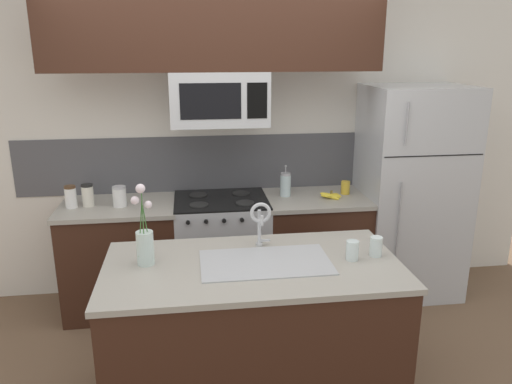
% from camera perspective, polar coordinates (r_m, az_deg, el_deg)
% --- Properties ---
extents(ground_plane, '(10.00, 10.00, 0.00)m').
position_cam_1_polar(ground_plane, '(3.69, -2.70, -18.90)').
color(ground_plane, brown).
extents(rear_partition, '(5.20, 0.10, 2.60)m').
position_cam_1_polar(rear_partition, '(4.39, -0.54, 5.51)').
color(rear_partition, silver).
rests_on(rear_partition, ground).
extents(splash_band, '(3.38, 0.01, 0.48)m').
position_cam_1_polar(splash_band, '(4.34, -4.38, 3.31)').
color(splash_band, '#4C4C51').
rests_on(splash_band, rear_partition).
extents(back_counter_left, '(0.92, 0.65, 0.91)m').
position_cam_1_polar(back_counter_left, '(4.29, -15.07, -7.20)').
color(back_counter_left, '#381E14').
rests_on(back_counter_left, ground).
extents(back_counter_right, '(0.87, 0.65, 0.91)m').
position_cam_1_polar(back_counter_right, '(4.37, 6.67, -6.23)').
color(back_counter_right, '#381E14').
rests_on(back_counter_right, ground).
extents(stove_range, '(0.76, 0.64, 0.93)m').
position_cam_1_polar(stove_range, '(4.25, -3.90, -6.75)').
color(stove_range, '#B7BABF').
rests_on(stove_range, ground).
extents(microwave, '(0.74, 0.40, 0.41)m').
position_cam_1_polar(microwave, '(3.91, -4.24, 10.62)').
color(microwave, '#B7BABF').
extents(upper_cabinet_band, '(2.49, 0.34, 0.60)m').
position_cam_1_polar(upper_cabinet_band, '(3.86, -4.80, 18.04)').
color(upper_cabinet_band, '#381E14').
extents(refrigerator, '(0.84, 0.74, 1.82)m').
position_cam_1_polar(refrigerator, '(4.52, 17.18, -0.02)').
color(refrigerator, '#B7BABF').
rests_on(refrigerator, ground).
extents(storage_jar_tall, '(0.09, 0.09, 0.18)m').
position_cam_1_polar(storage_jar_tall, '(4.14, -20.41, -0.53)').
color(storage_jar_tall, silver).
rests_on(storage_jar_tall, back_counter_left).
extents(storage_jar_medium, '(0.09, 0.09, 0.18)m').
position_cam_1_polar(storage_jar_medium, '(4.15, -18.68, -0.34)').
color(storage_jar_medium, silver).
rests_on(storage_jar_medium, back_counter_left).
extents(storage_jar_short, '(0.11, 0.11, 0.16)m').
position_cam_1_polar(storage_jar_short, '(4.07, -15.34, -0.49)').
color(storage_jar_short, silver).
rests_on(storage_jar_short, back_counter_left).
extents(banana_bunch, '(0.19, 0.15, 0.08)m').
position_cam_1_polar(banana_bunch, '(4.19, 8.60, -0.42)').
color(banana_bunch, yellow).
rests_on(banana_bunch, back_counter_right).
extents(french_press, '(0.09, 0.09, 0.27)m').
position_cam_1_polar(french_press, '(4.19, 3.38, 0.86)').
color(french_press, silver).
rests_on(french_press, back_counter_right).
extents(coffee_tin, '(0.08, 0.08, 0.11)m').
position_cam_1_polar(coffee_tin, '(4.32, 10.17, 0.50)').
color(coffee_tin, gold).
rests_on(coffee_tin, back_counter_right).
extents(island_counter, '(1.73, 0.89, 0.91)m').
position_cam_1_polar(island_counter, '(3.16, -0.36, -15.69)').
color(island_counter, '#381E14').
rests_on(island_counter, ground).
extents(kitchen_sink, '(0.76, 0.44, 0.16)m').
position_cam_1_polar(kitchen_sink, '(2.98, 1.09, -9.29)').
color(kitchen_sink, '#ADAFB5').
rests_on(kitchen_sink, island_counter).
extents(sink_faucet, '(0.14, 0.14, 0.31)m').
position_cam_1_polar(sink_faucet, '(3.08, 0.50, -3.06)').
color(sink_faucet, '#B7BABF').
rests_on(sink_faucet, island_counter).
extents(drinking_glass, '(0.07, 0.07, 0.12)m').
position_cam_1_polar(drinking_glass, '(3.02, 10.95, -6.57)').
color(drinking_glass, silver).
rests_on(drinking_glass, island_counter).
extents(spare_glass, '(0.08, 0.08, 0.12)m').
position_cam_1_polar(spare_glass, '(3.11, 13.55, -6.07)').
color(spare_glass, silver).
rests_on(spare_glass, island_counter).
extents(flower_vase, '(0.11, 0.12, 0.50)m').
position_cam_1_polar(flower_vase, '(2.95, -12.59, -5.81)').
color(flower_vase, silver).
rests_on(flower_vase, island_counter).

